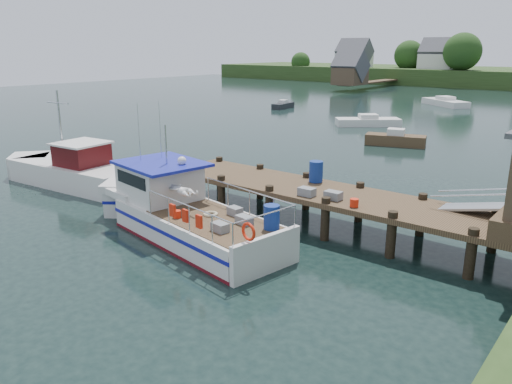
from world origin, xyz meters
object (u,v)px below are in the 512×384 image
Objects in this scene: work_boat at (71,170)px; moored_d at (445,102)px; moored_e at (283,105)px; dock at (473,194)px; moored_rowboat at (395,139)px; lobster_boat at (179,211)px; moored_a at (368,121)px.

moored_d is at bearing 80.90° from work_boat.
work_boat is 34.92m from moored_e.
dock is 47.40m from moored_d.
dock is at bearing -47.12° from moored_rowboat.
work_boat is at bearing -116.26° from moored_d.
work_boat is (-18.55, -2.68, -1.50)m from dock.
lobster_boat reaches higher than moored_rowboat.
lobster_boat is at bearing -13.98° from work_boat.
dock is 3.85× the size of moored_rowboat.
moored_e is (-20.05, 34.63, -0.51)m from lobster_boat.
dock is at bearing -64.04° from moored_e.
moored_d is (0.02, 20.08, 0.03)m from moored_a.
work_boat reaches higher than moored_e.
moored_rowboat is 9.23m from moored_a.
moored_a is at bearing -41.55° from moored_e.
moored_e is (-13.51, -14.12, -0.06)m from moored_d.
moored_d is 19.55m from moored_e.
moored_e is at bearing 129.41° from lobster_boat.
moored_e is at bearing 136.32° from moored_a.
work_boat is at bearing -115.79° from moored_a.
moored_rowboat is at bearing -101.02° from moored_d.
lobster_boat is at bearing -74.75° from moored_rowboat.
moored_rowboat is (8.56, 20.05, -0.30)m from work_boat.
moored_d is (-15.68, 44.70, -1.83)m from dock.
lobster_boat is 21.45m from moored_rowboat.
work_boat is 1.64× the size of moored_a.
work_boat is (-9.41, 1.38, -0.12)m from lobster_boat.
moored_e is at bearing 102.12° from work_boat.
lobster_boat is at bearing -105.16° from moored_d.
moored_a is (-6.56, 28.67, -0.48)m from lobster_boat.
moored_rowboat is at bearing 119.88° from dock.
dock is at bearing 33.29° from lobster_boat.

